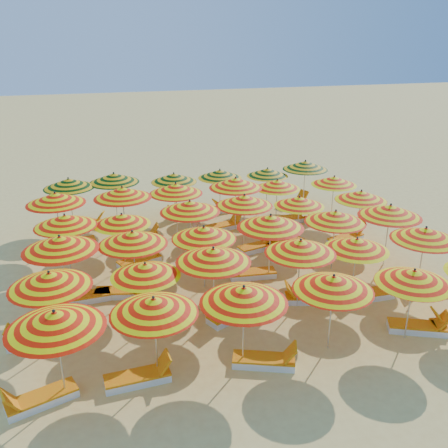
{
  "coord_description": "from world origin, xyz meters",
  "views": [
    {
      "loc": [
        -4.77,
        -16.8,
        8.6
      ],
      "look_at": [
        0.0,
        0.5,
        1.6
      ],
      "focal_mm": 40.0,
      "sensor_mm": 36.0,
      "label": 1
    }
  ],
  "objects_px": {
    "lounger_6": "(231,314)",
    "lounger_12": "(251,274)",
    "umbrella_8": "(213,255)",
    "umbrella_29": "(334,181)",
    "umbrella_13": "(133,238)",
    "umbrella_35": "(305,165)",
    "lounger_19": "(224,226)",
    "umbrella_12": "(60,243)",
    "lounger_14": "(259,246)",
    "umbrella_0": "(55,320)",
    "lounger_5": "(37,341)",
    "umbrella_21": "(244,201)",
    "umbrella_10": "(357,244)",
    "umbrella_28": "(277,184)",
    "lounger_8": "(367,294)",
    "lounger_21": "(322,220)",
    "umbrella_23": "(361,196)",
    "lounger_7": "(309,298)",
    "lounger_9": "(432,287)",
    "lounger_20": "(286,219)",
    "umbrella_27": "(236,183)",
    "umbrella_30": "(69,183)",
    "lounger_23": "(186,214)",
    "umbrella_25": "(122,193)",
    "lounger_25": "(293,203)",
    "lounger_22": "(87,223)",
    "umbrella_3": "(333,283)",
    "umbrella_26": "(176,189)",
    "umbrella_1": "(154,306)",
    "umbrella_15": "(271,222)",
    "umbrella_14": "(204,233)",
    "lounger_24": "(229,208)",
    "lounger_0": "(40,399)",
    "umbrella_18": "(65,221)",
    "lounger_15": "(285,244)",
    "umbrella_19": "(122,219)",
    "umbrella_34": "(267,172)",
    "umbrella_16": "(335,217)",
    "lounger_11": "(122,292)",
    "lounger_10": "(83,297)",
    "umbrella_24": "(55,198)",
    "lounger_2": "(265,360)",
    "lounger_17": "(74,243)",
    "umbrella_6": "(50,280)",
    "umbrella_33": "(220,174)",
    "umbrella_2": "(244,295)",
    "lounger_13": "(140,260)",
    "lounger_18": "(140,237)",
    "umbrella_4": "(414,277)"
  },
  "relations": [
    {
      "from": "umbrella_14",
      "to": "lounger_5",
      "type": "distance_m",
      "value": 6.24
    },
    {
      "from": "umbrella_10",
      "to": "umbrella_23",
      "type": "distance_m",
      "value": 5.22
    },
    {
      "from": "umbrella_18",
      "to": "umbrella_0",
      "type": "bearing_deg",
      "value": -90.59
    },
    {
      "from": "umbrella_14",
      "to": "lounger_19",
      "type": "height_order",
      "value": "umbrella_14"
    },
    {
      "from": "umbrella_29",
      "to": "umbrella_30",
      "type": "bearing_deg",
      "value": 168.91
    },
    {
      "from": "lounger_13",
      "to": "umbrella_25",
      "type": "bearing_deg",
      "value": 76.44
    },
    {
      "from": "lounger_8",
      "to": "lounger_21",
      "type": "height_order",
      "value": "same"
    },
    {
      "from": "umbrella_27",
      "to": "lounger_10",
      "type": "bearing_deg",
      "value": -144.32
    },
    {
      "from": "umbrella_23",
      "to": "lounger_24",
      "type": "height_order",
      "value": "umbrella_23"
    },
    {
      "from": "umbrella_33",
      "to": "umbrella_21",
      "type": "bearing_deg",
      "value": -92.71
    },
    {
      "from": "umbrella_19",
      "to": "umbrella_34",
      "type": "bearing_deg",
      "value": 33.22
    },
    {
      "from": "umbrella_12",
      "to": "lounger_14",
      "type": "distance_m",
      "value": 8.33
    },
    {
      "from": "umbrella_12",
      "to": "lounger_14",
      "type": "relative_size",
      "value": 1.71
    },
    {
      "from": "lounger_19",
      "to": "lounger_23",
      "type": "xyz_separation_m",
      "value": [
        -1.4,
        2.0,
        0.0
      ]
    },
    {
      "from": "lounger_17",
      "to": "umbrella_6",
      "type": "bearing_deg",
      "value": 77.8
    },
    {
      "from": "umbrella_3",
      "to": "lounger_11",
      "type": "xyz_separation_m",
      "value": [
        -5.51,
        4.65,
        -1.96
      ]
    },
    {
      "from": "lounger_9",
      "to": "lounger_15",
      "type": "height_order",
      "value": "same"
    },
    {
      "from": "umbrella_30",
      "to": "lounger_9",
      "type": "xyz_separation_m",
      "value": [
        12.24,
        -9.66,
        -1.98
      ]
    },
    {
      "from": "umbrella_24",
      "to": "lounger_2",
      "type": "bearing_deg",
      "value": -59.86
    },
    {
      "from": "umbrella_12",
      "to": "umbrella_30",
      "type": "xyz_separation_m",
      "value": [
        0.15,
        7.3,
        -0.12
      ]
    },
    {
      "from": "lounger_9",
      "to": "lounger_20",
      "type": "height_order",
      "value": "same"
    },
    {
      "from": "umbrella_8",
      "to": "umbrella_29",
      "type": "relative_size",
      "value": 1.03
    },
    {
      "from": "umbrella_28",
      "to": "umbrella_33",
      "type": "distance_m",
      "value": 3.12
    },
    {
      "from": "umbrella_2",
      "to": "umbrella_8",
      "type": "xyz_separation_m",
      "value": [
        -0.16,
        2.58,
        0.0
      ]
    },
    {
      "from": "lounger_8",
      "to": "lounger_19",
      "type": "height_order",
      "value": "same"
    },
    {
      "from": "lounger_0",
      "to": "lounger_19",
      "type": "bearing_deg",
      "value": -145.45
    },
    {
      "from": "umbrella_1",
      "to": "lounger_0",
      "type": "xyz_separation_m",
      "value": [
        -2.95,
        -0.33,
        -1.97
      ]
    },
    {
      "from": "umbrella_13",
      "to": "umbrella_35",
      "type": "height_order",
      "value": "umbrella_13"
    },
    {
      "from": "umbrella_27",
      "to": "umbrella_30",
      "type": "height_order",
      "value": "umbrella_27"
    },
    {
      "from": "umbrella_3",
      "to": "umbrella_26",
      "type": "height_order",
      "value": "umbrella_26"
    },
    {
      "from": "umbrella_21",
      "to": "umbrella_10",
      "type": "bearing_deg",
      "value": -64.01
    },
    {
      "from": "umbrella_33",
      "to": "lounger_10",
      "type": "height_order",
      "value": "umbrella_33"
    },
    {
      "from": "umbrella_2",
      "to": "lounger_14",
      "type": "xyz_separation_m",
      "value": [
        2.95,
        7.17,
        -2.03
      ]
    },
    {
      "from": "umbrella_23",
      "to": "lounger_7",
      "type": "height_order",
      "value": "umbrella_23"
    },
    {
      "from": "umbrella_30",
      "to": "lounger_2",
      "type": "height_order",
      "value": "umbrella_30"
    },
    {
      "from": "umbrella_34",
      "to": "umbrella_16",
      "type": "bearing_deg",
      "value": -89.66
    },
    {
      "from": "umbrella_4",
      "to": "lounger_12",
      "type": "distance_m",
      "value": 6.17
    },
    {
      "from": "umbrella_0",
      "to": "lounger_5",
      "type": "xyz_separation_m",
      "value": [
        -0.83,
        2.48,
        -2.06
      ]
    },
    {
      "from": "umbrella_12",
      "to": "umbrella_26",
      "type": "relative_size",
      "value": 1.26
    },
    {
      "from": "umbrella_13",
      "to": "lounger_19",
      "type": "height_order",
      "value": "umbrella_13"
    },
    {
      "from": "lounger_22",
      "to": "umbrella_35",
      "type": "bearing_deg",
      "value": 20.69
    },
    {
      "from": "umbrella_1",
      "to": "umbrella_10",
      "type": "relative_size",
      "value": 0.88
    },
    {
      "from": "umbrella_27",
      "to": "lounger_18",
      "type": "relative_size",
      "value": 1.51
    },
    {
      "from": "lounger_6",
      "to": "lounger_12",
      "type": "xyz_separation_m",
      "value": [
        1.52,
        2.53,
        0.0
      ]
    },
    {
      "from": "lounger_14",
      "to": "umbrella_15",
      "type": "bearing_deg",
      "value": -115.06
    },
    {
      "from": "umbrella_28",
      "to": "umbrella_35",
      "type": "xyz_separation_m",
      "value": [
        2.38,
        2.21,
        0.18
      ]
    },
    {
      "from": "umbrella_23",
      "to": "lounger_23",
      "type": "xyz_separation_m",
      "value": [
        -6.66,
        4.82,
        -1.9
      ]
    },
    {
      "from": "umbrella_25",
      "to": "lounger_25",
      "type": "height_order",
      "value": "umbrella_25"
    },
    {
      "from": "umbrella_14",
      "to": "umbrella_18",
      "type": "bearing_deg",
      "value": 152.34
    },
    {
      "from": "umbrella_29",
      "to": "lounger_0",
      "type": "distance_m",
      "value": 16.11
    }
  ]
}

